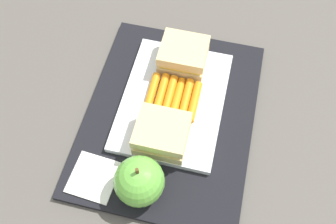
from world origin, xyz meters
name	(u,v)px	position (x,y,z in m)	size (l,w,h in m)	color
ground_plane	(170,118)	(0.00, 0.00, 0.00)	(2.40, 2.40, 0.00)	#56514C
lunchbag_mat	(170,116)	(0.00, 0.00, 0.01)	(0.36, 0.28, 0.01)	black
food_tray	(173,101)	(-0.03, 0.00, 0.02)	(0.23, 0.17, 0.01)	white
sandwich_half_left	(183,55)	(-0.10, 0.00, 0.04)	(0.07, 0.08, 0.04)	#DBC189
sandwich_half_right	(162,134)	(0.05, 0.00, 0.04)	(0.07, 0.08, 0.04)	#DBC189
carrot_sticks_bundle	(173,97)	(-0.02, 0.00, 0.03)	(0.08, 0.09, 0.02)	orange
apple	(139,181)	(0.14, -0.01, 0.05)	(0.07, 0.07, 0.09)	#66B742
paper_napkin	(94,177)	(0.14, -0.09, 0.01)	(0.07, 0.07, 0.00)	white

